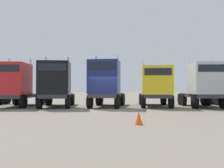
{
  "coord_description": "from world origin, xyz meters",
  "views": [
    {
      "loc": [
        1.13,
        -17.16,
        1.56
      ],
      "look_at": [
        0.47,
        3.81,
        1.99
      ],
      "focal_mm": 37.47,
      "sensor_mm": 36.0,
      "label": 1
    }
  ],
  "objects": [
    {
      "name": "traffic_cone_near",
      "position": [
        1.97,
        -6.96,
        0.28
      ],
      "size": [
        0.36,
        0.36,
        0.57
      ],
      "primitive_type": "cone",
      "color": "#F2590C",
      "rests_on": "ground"
    },
    {
      "name": "semi_truck_black",
      "position": [
        -4.16,
        2.1,
        1.95
      ],
      "size": [
        3.23,
        6.26,
        4.33
      ],
      "rotation": [
        0.0,
        0.0,
        -1.45
      ],
      "color": "#333338",
      "rests_on": "ground"
    },
    {
      "name": "semi_truck_red",
      "position": [
        -7.65,
        2.35,
        1.93
      ],
      "size": [
        2.72,
        6.37,
        4.27
      ],
      "rotation": [
        0.0,
        0.0,
        -1.54
      ],
      "color": "#333338",
      "rests_on": "ground"
    },
    {
      "name": "semi_truck_silver",
      "position": [
        8.15,
        2.38,
        1.94
      ],
      "size": [
        2.61,
        5.77,
        4.24
      ],
      "rotation": [
        0.0,
        0.0,
        -1.58
      ],
      "color": "#333338",
      "rests_on": "ground"
    },
    {
      "name": "semi_truck_yellow",
      "position": [
        4.23,
        2.93,
        1.81
      ],
      "size": [
        2.86,
        6.52,
        4.01
      ],
      "rotation": [
        0.0,
        0.0,
        -1.62
      ],
      "color": "#333338",
      "rests_on": "ground"
    },
    {
      "name": "ground",
      "position": [
        0.0,
        0.0,
        0.0
      ],
      "size": [
        200.0,
        200.0,
        0.0
      ],
      "primitive_type": "plane",
      "color": "gray"
    },
    {
      "name": "semi_truck_navy",
      "position": [
        -0.01,
        2.32,
        1.99
      ],
      "size": [
        3.16,
        6.06,
        4.45
      ],
      "rotation": [
        0.0,
        0.0,
        -1.68
      ],
      "color": "#333338",
      "rests_on": "ground"
    }
  ]
}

